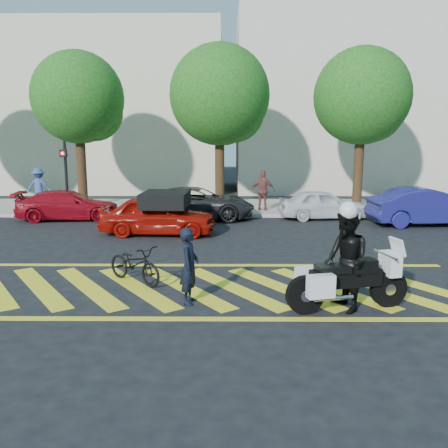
{
  "coord_description": "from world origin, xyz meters",
  "views": [
    {
      "loc": [
        0.36,
        -10.33,
        3.37
      ],
      "look_at": [
        0.27,
        2.29,
        1.05
      ],
      "focal_mm": 38.0,
      "sensor_mm": 36.0,
      "label": 1
    }
  ],
  "objects_px": {
    "police_motorcycle": "(346,280)",
    "officer_moto": "(346,261)",
    "red_convertible": "(158,215)",
    "parked_mid_right": "(323,204)",
    "bicycle": "(135,264)",
    "parked_left": "(68,205)",
    "officer_bike": "(189,266)",
    "parked_mid_left": "(197,203)",
    "parked_right": "(427,207)"
  },
  "relations": [
    {
      "from": "police_motorcycle",
      "to": "parked_mid_right",
      "type": "xyz_separation_m",
      "value": [
        1.64,
        10.6,
        0.01
      ]
    },
    {
      "from": "officer_bike",
      "to": "parked_mid_right",
      "type": "bearing_deg",
      "value": -17.09
    },
    {
      "from": "officer_bike",
      "to": "bicycle",
      "type": "relative_size",
      "value": 0.91
    },
    {
      "from": "police_motorcycle",
      "to": "parked_mid_left",
      "type": "distance_m",
      "value": 11.19
    },
    {
      "from": "officer_moto",
      "to": "parked_mid_right",
      "type": "relative_size",
      "value": 0.55
    },
    {
      "from": "officer_bike",
      "to": "parked_left",
      "type": "height_order",
      "value": "officer_bike"
    },
    {
      "from": "officer_moto",
      "to": "parked_mid_right",
      "type": "bearing_deg",
      "value": 157.93
    },
    {
      "from": "police_motorcycle",
      "to": "officer_moto",
      "type": "xyz_separation_m",
      "value": [
        -0.02,
        0.01,
        0.39
      ]
    },
    {
      "from": "officer_bike",
      "to": "parked_mid_left",
      "type": "distance_m",
      "value": 10.22
    },
    {
      "from": "bicycle",
      "to": "parked_mid_right",
      "type": "bearing_deg",
      "value": 4.61
    },
    {
      "from": "police_motorcycle",
      "to": "parked_left",
      "type": "xyz_separation_m",
      "value": [
        -8.89,
        10.37,
        -0.01
      ]
    },
    {
      "from": "officer_bike",
      "to": "parked_mid_left",
      "type": "xyz_separation_m",
      "value": [
        -0.49,
        10.2,
        -0.12
      ]
    },
    {
      "from": "bicycle",
      "to": "parked_mid_left",
      "type": "relative_size",
      "value": 0.36
    },
    {
      "from": "parked_mid_left",
      "to": "parked_right",
      "type": "bearing_deg",
      "value": -96.01
    },
    {
      "from": "officer_bike",
      "to": "parked_mid_left",
      "type": "bearing_deg",
      "value": 10.6
    },
    {
      "from": "red_convertible",
      "to": "parked_mid_left",
      "type": "relative_size",
      "value": 0.84
    },
    {
      "from": "bicycle",
      "to": "parked_left",
      "type": "height_order",
      "value": "parked_left"
    },
    {
      "from": "red_convertible",
      "to": "parked_mid_right",
      "type": "distance_m",
      "value": 7.17
    },
    {
      "from": "officer_bike",
      "to": "officer_moto",
      "type": "xyz_separation_m",
      "value": [
        3.09,
        -0.39,
        0.21
      ]
    },
    {
      "from": "parked_left",
      "to": "parked_mid_left",
      "type": "xyz_separation_m",
      "value": [
        5.3,
        0.23,
        0.06
      ]
    },
    {
      "from": "bicycle",
      "to": "parked_mid_right",
      "type": "height_order",
      "value": "parked_mid_right"
    },
    {
      "from": "police_motorcycle",
      "to": "parked_left",
      "type": "height_order",
      "value": "parked_left"
    },
    {
      "from": "police_motorcycle",
      "to": "parked_right",
      "type": "distance_m",
      "value": 10.65
    },
    {
      "from": "parked_left",
      "to": "parked_mid_left",
      "type": "relative_size",
      "value": 0.87
    },
    {
      "from": "officer_moto",
      "to": "parked_mid_right",
      "type": "height_order",
      "value": "officer_moto"
    },
    {
      "from": "bicycle",
      "to": "officer_bike",
      "type": "bearing_deg",
      "value": -95.27
    },
    {
      "from": "parked_mid_right",
      "to": "bicycle",
      "type": "bearing_deg",
      "value": 140.33
    },
    {
      "from": "red_convertible",
      "to": "parked_mid_right",
      "type": "xyz_separation_m",
      "value": [
        6.39,
        3.25,
        -0.07
      ]
    },
    {
      "from": "bicycle",
      "to": "red_convertible",
      "type": "distance_m",
      "value": 5.58
    },
    {
      "from": "parked_mid_left",
      "to": "parked_mid_right",
      "type": "relative_size",
      "value": 1.32
    },
    {
      "from": "red_convertible",
      "to": "parked_right",
      "type": "relative_size",
      "value": 0.91
    },
    {
      "from": "red_convertible",
      "to": "parked_mid_left",
      "type": "distance_m",
      "value": 3.45
    },
    {
      "from": "bicycle",
      "to": "parked_mid_right",
      "type": "distance_m",
      "value": 10.75
    },
    {
      "from": "bicycle",
      "to": "police_motorcycle",
      "type": "bearing_deg",
      "value": -72.14
    },
    {
      "from": "officer_bike",
      "to": "police_motorcycle",
      "type": "relative_size",
      "value": 0.63
    },
    {
      "from": "bicycle",
      "to": "officer_moto",
      "type": "xyz_separation_m",
      "value": [
        4.48,
        -1.77,
        0.55
      ]
    },
    {
      "from": "bicycle",
      "to": "red_convertible",
      "type": "relative_size",
      "value": 0.43
    },
    {
      "from": "police_motorcycle",
      "to": "red_convertible",
      "type": "xyz_separation_m",
      "value": [
        -4.75,
        7.36,
        0.07
      ]
    },
    {
      "from": "bicycle",
      "to": "red_convertible",
      "type": "bearing_deg",
      "value": 42.06
    },
    {
      "from": "parked_left",
      "to": "parked_mid_left",
      "type": "bearing_deg",
      "value": -94.53
    },
    {
      "from": "bicycle",
      "to": "red_convertible",
      "type": "height_order",
      "value": "red_convertible"
    },
    {
      "from": "officer_moto",
      "to": "parked_mid_right",
      "type": "xyz_separation_m",
      "value": [
        1.66,
        10.59,
        -0.38
      ]
    },
    {
      "from": "police_motorcycle",
      "to": "parked_left",
      "type": "bearing_deg",
      "value": 117.44
    },
    {
      "from": "police_motorcycle",
      "to": "red_convertible",
      "type": "relative_size",
      "value": 0.63
    },
    {
      "from": "bicycle",
      "to": "police_motorcycle",
      "type": "distance_m",
      "value": 4.84
    },
    {
      "from": "police_motorcycle",
      "to": "officer_moto",
      "type": "bearing_deg",
      "value": 139.58
    },
    {
      "from": "parked_mid_left",
      "to": "parked_mid_right",
      "type": "height_order",
      "value": "parked_mid_left"
    },
    {
      "from": "red_convertible",
      "to": "parked_left",
      "type": "height_order",
      "value": "red_convertible"
    },
    {
      "from": "red_convertible",
      "to": "parked_mid_right",
      "type": "relative_size",
      "value": 1.11
    },
    {
      "from": "officer_bike",
      "to": "parked_mid_left",
      "type": "height_order",
      "value": "officer_bike"
    }
  ]
}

